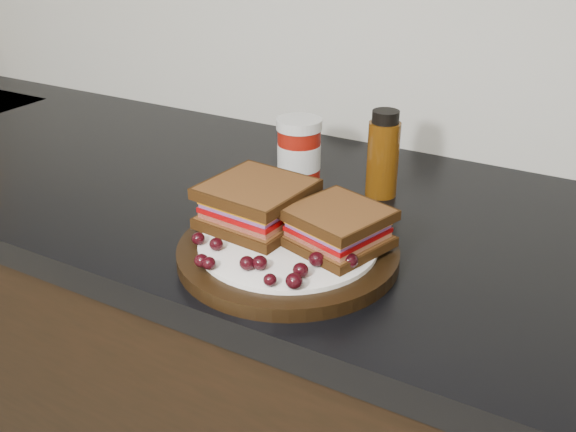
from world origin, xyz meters
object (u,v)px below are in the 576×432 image
Objects in this scene: condiment_jar at (299,151)px; oil_bottle at (383,154)px; plate at (288,252)px; sandwich_left at (257,204)px.

condiment_jar is 0.79× the size of oil_bottle.
oil_bottle is (0.13, 0.02, 0.01)m from condiment_jar.
sandwich_left is (-0.06, 0.02, 0.04)m from plate.
oil_bottle reaches higher than condiment_jar.
sandwich_left is at bearing -77.06° from condiment_jar.
condiment_jar is at bearing 108.52° from sandwich_left.
plate is at bearing -16.28° from sandwich_left.
sandwich_left is 1.18× the size of condiment_jar.
oil_bottle reaches higher than plate.
sandwich_left is 0.93× the size of oil_bottle.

